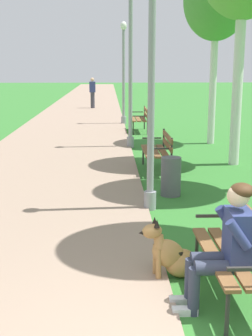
{
  "coord_description": "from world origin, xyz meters",
  "views": [
    {
      "loc": [
        -0.84,
        -2.77,
        2.3
      ],
      "look_at": [
        -0.6,
        3.43,
        0.9
      ],
      "focal_mm": 48.99,
      "sensor_mm": 36.0,
      "label": 1
    }
  ],
  "objects_px": {
    "litter_bin": "(171,176)",
    "birch_tree_fifth": "(216,2)",
    "park_bench_near": "(241,249)",
    "person_seated_on_near_bench": "(227,242)",
    "lamp_post_near": "(152,70)",
    "park_bench_mid": "(159,148)",
    "lamp_post_mid": "(131,64)",
    "lamp_post_far": "(124,72)",
    "park_bench_far": "(141,117)",
    "pedestrian_distant": "(93,93)",
    "dog_shepherd": "(172,255)"
  },
  "relations": [
    {
      "from": "dog_shepherd",
      "to": "pedestrian_distant",
      "type": "relative_size",
      "value": 0.5
    },
    {
      "from": "dog_shepherd",
      "to": "birch_tree_fifth",
      "type": "height_order",
      "value": "birch_tree_fifth"
    },
    {
      "from": "dog_shepherd",
      "to": "pedestrian_distant",
      "type": "xyz_separation_m",
      "value": [
        -1.53,
        20.22,
        0.58
      ]
    },
    {
      "from": "person_seated_on_near_bench",
      "to": "lamp_post_far",
      "type": "distance_m",
      "value": 14.27
    },
    {
      "from": "person_seated_on_near_bench",
      "to": "lamp_post_mid",
      "type": "bearing_deg",
      "value": 93.04
    },
    {
      "from": "lamp_post_near",
      "to": "lamp_post_far",
      "type": "relative_size",
      "value": 1.09
    },
    {
      "from": "park_bench_near",
      "to": "park_bench_mid",
      "type": "xyz_separation_m",
      "value": [
        -0.19,
        5.68,
        0.0
      ]
    },
    {
      "from": "lamp_post_far",
      "to": "person_seated_on_near_bench",
      "type": "bearing_deg",
      "value": -88.03
    },
    {
      "from": "dog_shepherd",
      "to": "lamp_post_near",
      "type": "xyz_separation_m",
      "value": [
        -0.02,
        2.47,
        1.96
      ]
    },
    {
      "from": "park_bench_far",
      "to": "litter_bin",
      "type": "bearing_deg",
      "value": -90.19
    },
    {
      "from": "person_seated_on_near_bench",
      "to": "park_bench_far",
      "type": "bearing_deg",
      "value": 89.8
    },
    {
      "from": "lamp_post_far",
      "to": "litter_bin",
      "type": "relative_size",
      "value": 5.6
    },
    {
      "from": "lamp_post_far",
      "to": "birch_tree_fifth",
      "type": "height_order",
      "value": "birch_tree_fifth"
    },
    {
      "from": "park_bench_near",
      "to": "person_seated_on_near_bench",
      "type": "distance_m",
      "value": 0.35
    },
    {
      "from": "park_bench_mid",
      "to": "park_bench_far",
      "type": "distance_m",
      "value": 6.14
    },
    {
      "from": "litter_bin",
      "to": "birch_tree_fifth",
      "type": "bearing_deg",
      "value": 70.63
    },
    {
      "from": "pedestrian_distant",
      "to": "birch_tree_fifth",
      "type": "bearing_deg",
      "value": -71.1
    },
    {
      "from": "lamp_post_near",
      "to": "pedestrian_distant",
      "type": "distance_m",
      "value": 17.87
    },
    {
      "from": "lamp_post_far",
      "to": "pedestrian_distant",
      "type": "height_order",
      "value": "lamp_post_far"
    },
    {
      "from": "park_bench_far",
      "to": "litter_bin",
      "type": "distance_m",
      "value": 8.1
    },
    {
      "from": "birch_tree_fifth",
      "to": "park_bench_far",
      "type": "bearing_deg",
      "value": 127.17
    },
    {
      "from": "lamp_post_near",
      "to": "lamp_post_mid",
      "type": "height_order",
      "value": "lamp_post_mid"
    },
    {
      "from": "birch_tree_fifth",
      "to": "pedestrian_distant",
      "type": "height_order",
      "value": "birch_tree_fifth"
    },
    {
      "from": "park_bench_near",
      "to": "lamp_post_mid",
      "type": "distance_m",
      "value": 8.91
    },
    {
      "from": "lamp_post_mid",
      "to": "person_seated_on_near_bench",
      "type": "bearing_deg",
      "value": -86.96
    },
    {
      "from": "litter_bin",
      "to": "dog_shepherd",
      "type": "bearing_deg",
      "value": -97.34
    },
    {
      "from": "lamp_post_near",
      "to": "litter_bin",
      "type": "height_order",
      "value": "lamp_post_near"
    },
    {
      "from": "park_bench_mid",
      "to": "birch_tree_fifth",
      "type": "height_order",
      "value": "birch_tree_fifth"
    },
    {
      "from": "person_seated_on_near_bench",
      "to": "litter_bin",
      "type": "xyz_separation_m",
      "value": [
        0.01,
        3.94,
        -0.33
      ]
    },
    {
      "from": "litter_bin",
      "to": "lamp_post_mid",
      "type": "bearing_deg",
      "value": 95.61
    },
    {
      "from": "park_bench_near",
      "to": "dog_shepherd",
      "type": "bearing_deg",
      "value": 143.29
    },
    {
      "from": "park_bench_far",
      "to": "park_bench_mid",
      "type": "bearing_deg",
      "value": -90.24
    },
    {
      "from": "park_bench_far",
      "to": "lamp_post_mid",
      "type": "relative_size",
      "value": 0.33
    },
    {
      "from": "person_seated_on_near_bench",
      "to": "park_bench_mid",
      "type": "bearing_deg",
      "value": 89.85
    },
    {
      "from": "lamp_post_far",
      "to": "lamp_post_near",
      "type": "bearing_deg",
      "value": -89.7
    },
    {
      "from": "park_bench_near",
      "to": "litter_bin",
      "type": "distance_m",
      "value": 3.73
    },
    {
      "from": "park_bench_far",
      "to": "dog_shepherd",
      "type": "bearing_deg",
      "value": -92.26
    },
    {
      "from": "park_bench_mid",
      "to": "park_bench_far",
      "type": "relative_size",
      "value": 1.0
    },
    {
      "from": "park_bench_far",
      "to": "birch_tree_fifth",
      "type": "relative_size",
      "value": 0.29
    },
    {
      "from": "birch_tree_fifth",
      "to": "pedestrian_distant",
      "type": "relative_size",
      "value": 3.14
    },
    {
      "from": "lamp_post_far",
      "to": "pedestrian_distant",
      "type": "xyz_separation_m",
      "value": [
        -1.45,
        6.7,
        -1.19
      ]
    },
    {
      "from": "dog_shepherd",
      "to": "litter_bin",
      "type": "height_order",
      "value": "dog_shepherd"
    },
    {
      "from": "park_bench_mid",
      "to": "lamp_post_mid",
      "type": "distance_m",
      "value": 3.55
    },
    {
      "from": "park_bench_mid",
      "to": "person_seated_on_near_bench",
      "type": "xyz_separation_m",
      "value": [
        -0.02,
        -5.9,
        0.17
      ]
    },
    {
      "from": "pedestrian_distant",
      "to": "litter_bin",
      "type": "bearing_deg",
      "value": -83.44
    },
    {
      "from": "park_bench_far",
      "to": "lamp_post_mid",
      "type": "height_order",
      "value": "lamp_post_mid"
    },
    {
      "from": "park_bench_far",
      "to": "park_bench_near",
      "type": "bearing_deg",
      "value": -89.2
    },
    {
      "from": "park_bench_mid",
      "to": "park_bench_far",
      "type": "xyz_separation_m",
      "value": [
        0.03,
        6.14,
        0.0
      ]
    },
    {
      "from": "lamp_post_near",
      "to": "dog_shepherd",
      "type": "bearing_deg",
      "value": -89.45
    },
    {
      "from": "park_bench_mid",
      "to": "park_bench_far",
      "type": "height_order",
      "value": "same"
    }
  ]
}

